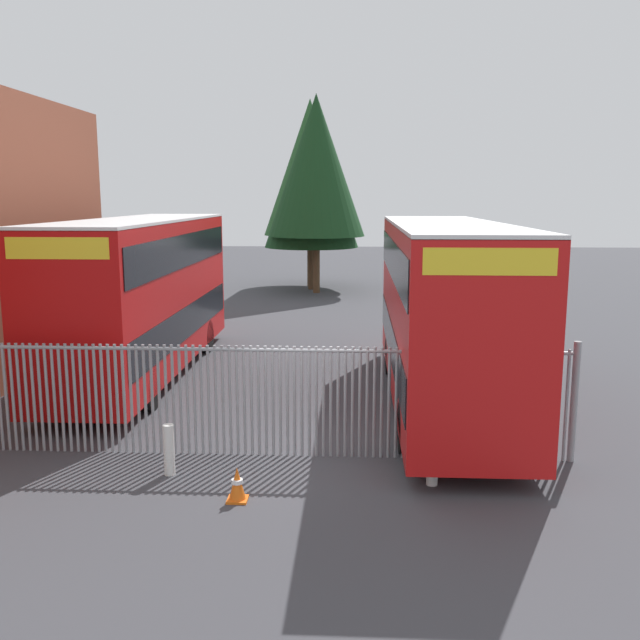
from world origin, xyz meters
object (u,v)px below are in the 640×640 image
Objects in this scene: traffic_cone_near_kerb at (237,484)px; double_decker_bus_behind_fence_left at (142,290)px; double_decker_bus_near_gate at (444,307)px; bollard_near_left at (169,450)px; bollard_center_front at (433,459)px.

double_decker_bus_behind_fence_left is at bearing 116.23° from traffic_cone_near_kerb.
double_decker_bus_near_gate is at bearing 54.51° from traffic_cone_near_kerb.
double_decker_bus_near_gate is 11.38× the size of bollard_near_left.
double_decker_bus_near_gate is at bearing 40.36° from bollard_near_left.
bollard_near_left is (2.61, -7.16, -1.95)m from double_decker_bus_behind_fence_left.
bollard_near_left is 4.75m from bollard_center_front.
double_decker_bus_behind_fence_left reaches higher than traffic_cone_near_kerb.
double_decker_bus_near_gate is 8.48m from double_decker_bus_behind_fence_left.
double_decker_bus_near_gate is 11.38× the size of bollard_center_front.
bollard_near_left reaches higher than traffic_cone_near_kerb.
double_decker_bus_behind_fence_left is at bearing 134.99° from bollard_center_front.
double_decker_bus_behind_fence_left is (-8.11, 2.49, 0.00)m from double_decker_bus_near_gate.
double_decker_bus_near_gate is at bearing 81.26° from bollard_center_front.
bollard_near_left is 1.61× the size of traffic_cone_near_kerb.
double_decker_bus_behind_fence_left is at bearing 110.05° from bollard_near_left.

